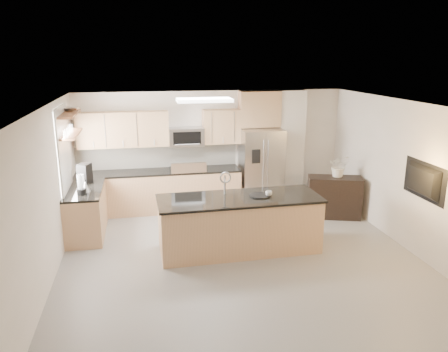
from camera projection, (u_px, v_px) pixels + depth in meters
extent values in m
plane|color=gray|center=(244.00, 265.00, 7.21)|extent=(6.50, 6.50, 0.00)
cube|color=white|center=(246.00, 107.00, 6.52)|extent=(6.00, 6.50, 0.02)
cube|color=silver|center=(212.00, 149.00, 9.94)|extent=(6.00, 0.02, 2.60)
cube|color=silver|center=(333.00, 299.00, 3.79)|extent=(6.00, 0.02, 2.60)
cube|color=silver|center=(44.00, 202.00, 6.32)|extent=(0.02, 6.50, 2.60)
cube|color=silver|center=(417.00, 180.00, 7.41)|extent=(0.02, 6.50, 2.60)
cube|color=tan|center=(160.00, 192.00, 9.64)|extent=(3.55, 0.65, 0.88)
cube|color=black|center=(159.00, 172.00, 9.52)|extent=(3.55, 0.66, 0.04)
cube|color=white|center=(158.00, 156.00, 9.74)|extent=(3.55, 0.02, 0.52)
cube|color=tan|center=(86.00, 213.00, 8.36)|extent=(0.65, 1.50, 0.88)
cube|color=black|center=(84.00, 190.00, 8.24)|extent=(0.66, 1.50, 0.04)
cube|color=black|center=(188.00, 190.00, 9.75)|extent=(0.76, 0.64, 0.90)
cube|color=black|center=(188.00, 170.00, 9.63)|extent=(0.76, 0.62, 0.03)
cube|color=#A8A8AA|center=(189.00, 168.00, 9.31)|extent=(0.76, 0.04, 0.22)
cube|color=tan|center=(123.00, 129.00, 9.29)|extent=(1.92, 0.33, 0.75)
cube|color=tan|center=(221.00, 127.00, 9.68)|extent=(0.82, 0.33, 0.75)
cube|color=#A8A8AA|center=(186.00, 137.00, 9.55)|extent=(0.76, 0.40, 0.40)
cube|color=black|center=(187.00, 138.00, 9.37)|extent=(0.60, 0.02, 0.28)
cube|color=#A8A8AA|center=(261.00, 168.00, 9.89)|extent=(0.92, 0.75, 1.78)
cube|color=#9A999C|center=(265.00, 172.00, 9.53)|extent=(0.02, 0.01, 1.69)
cube|color=black|center=(256.00, 156.00, 9.38)|extent=(0.18, 0.03, 0.30)
cube|color=silver|center=(290.00, 147.00, 10.13)|extent=(0.60, 0.30, 2.60)
cube|color=white|center=(63.00, 151.00, 7.98)|extent=(0.03, 1.05, 1.55)
cube|color=white|center=(64.00, 151.00, 7.98)|extent=(0.03, 1.15, 1.65)
cube|color=brown|center=(70.00, 134.00, 8.02)|extent=(0.30, 1.20, 0.04)
cube|color=brown|center=(68.00, 114.00, 7.92)|extent=(0.30, 1.20, 0.04)
cube|color=white|center=(204.00, 100.00, 7.97)|extent=(1.00, 0.50, 0.06)
cube|color=tan|center=(239.00, 225.00, 7.67)|extent=(2.79, 1.01, 0.94)
cube|color=black|center=(239.00, 199.00, 7.54)|extent=(2.85, 1.08, 0.04)
cube|color=black|center=(227.00, 200.00, 7.51)|extent=(0.59, 0.43, 0.01)
cylinder|color=#A8A8AA|center=(225.00, 185.00, 7.68)|extent=(0.03, 0.03, 0.34)
torus|color=#A8A8AA|center=(225.00, 178.00, 7.58)|extent=(0.21, 0.03, 0.21)
cube|color=black|center=(334.00, 197.00, 9.26)|extent=(1.19, 0.76, 0.88)
imported|color=white|center=(269.00, 193.00, 7.60)|extent=(0.16, 0.16, 0.09)
cylinder|color=black|center=(260.00, 195.00, 7.61)|extent=(0.48, 0.48, 0.02)
cylinder|color=black|center=(82.00, 192.00, 7.86)|extent=(0.16, 0.16, 0.11)
cylinder|color=silver|center=(81.00, 182.00, 7.81)|extent=(0.12, 0.12, 0.27)
cone|color=#A8A8AA|center=(85.00, 186.00, 8.03)|extent=(0.18, 0.18, 0.20)
cylinder|color=black|center=(85.00, 181.00, 8.00)|extent=(0.04, 0.04, 0.04)
cube|color=black|center=(85.00, 173.00, 8.55)|extent=(0.29, 0.31, 0.39)
cylinder|color=#A8A8AA|center=(85.00, 179.00, 8.51)|extent=(0.13, 0.13, 0.14)
imported|color=#A8A8AA|center=(71.00, 109.00, 8.21)|extent=(0.48, 0.48, 0.09)
imported|color=silver|center=(339.00, 160.00, 9.10)|extent=(0.78, 0.73, 0.71)
imported|color=black|center=(420.00, 181.00, 7.19)|extent=(0.14, 1.08, 0.62)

